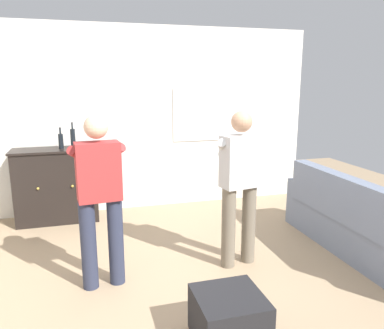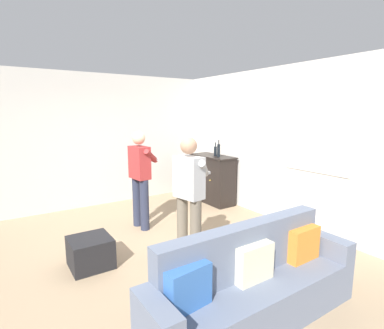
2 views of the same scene
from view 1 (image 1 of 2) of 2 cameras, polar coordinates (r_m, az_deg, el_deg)
ground at (r=3.83m, az=0.79°, el=-18.38°), size 10.40×10.40×0.00m
wall_back_with_window at (r=5.92m, az=-6.35°, el=6.93°), size 5.20×0.15×2.80m
couch at (r=4.74m, az=23.61°, el=-8.43°), size 0.57×2.31×0.94m
sideboard_cabinet at (r=5.66m, az=-19.91°, el=-3.00°), size 1.15×0.49×1.06m
bottle_wine_green at (r=5.46m, az=-17.68°, el=3.83°), size 0.07×0.07×0.37m
bottle_liquor_amber at (r=5.52m, az=-19.35°, el=3.46°), size 0.07×0.07×0.30m
ottoman at (r=3.11m, az=5.64°, el=-22.31°), size 0.51×0.51×0.39m
person_standing_left at (r=3.64m, az=-13.91°, el=-4.33°), size 0.55×0.49×1.68m
person_standing_right at (r=3.99m, az=7.22°, el=-2.55°), size 0.55×0.51×1.68m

